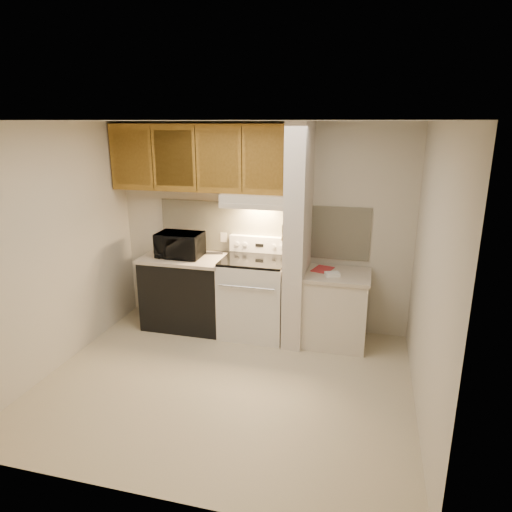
% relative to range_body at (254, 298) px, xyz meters
% --- Properties ---
extents(floor, '(3.60, 3.60, 0.00)m').
position_rel_range_body_xyz_m(floor, '(0.00, -1.16, -0.46)').
color(floor, '#C6B796').
rests_on(floor, ground).
extents(ceiling, '(3.60, 3.60, 0.00)m').
position_rel_range_body_xyz_m(ceiling, '(0.00, -1.16, 2.04)').
color(ceiling, white).
rests_on(ceiling, wall_back).
extents(wall_back, '(3.60, 2.50, 0.02)m').
position_rel_range_body_xyz_m(wall_back, '(0.00, 0.34, 0.79)').
color(wall_back, beige).
rests_on(wall_back, floor).
extents(wall_left, '(0.02, 3.00, 2.50)m').
position_rel_range_body_xyz_m(wall_left, '(-1.80, -1.16, 0.79)').
color(wall_left, beige).
rests_on(wall_left, floor).
extents(wall_right, '(0.02, 3.00, 2.50)m').
position_rel_range_body_xyz_m(wall_right, '(1.80, -1.16, 0.79)').
color(wall_right, beige).
rests_on(wall_right, floor).
extents(backsplash, '(2.60, 0.02, 0.63)m').
position_rel_range_body_xyz_m(backsplash, '(0.00, 0.33, 0.78)').
color(backsplash, beige).
rests_on(backsplash, wall_back).
extents(range_body, '(0.76, 0.65, 0.92)m').
position_rel_range_body_xyz_m(range_body, '(0.00, 0.00, 0.00)').
color(range_body, silver).
rests_on(range_body, floor).
extents(oven_window, '(0.50, 0.01, 0.30)m').
position_rel_range_body_xyz_m(oven_window, '(0.00, -0.32, 0.04)').
color(oven_window, black).
rests_on(oven_window, range_body).
extents(oven_handle, '(0.65, 0.02, 0.02)m').
position_rel_range_body_xyz_m(oven_handle, '(0.00, -0.35, 0.26)').
color(oven_handle, silver).
rests_on(oven_handle, range_body).
extents(cooktop, '(0.74, 0.64, 0.03)m').
position_rel_range_body_xyz_m(cooktop, '(0.00, 0.00, 0.48)').
color(cooktop, black).
rests_on(cooktop, range_body).
extents(range_backguard, '(0.76, 0.08, 0.20)m').
position_rel_range_body_xyz_m(range_backguard, '(0.00, 0.28, 0.59)').
color(range_backguard, silver).
rests_on(range_backguard, range_body).
extents(range_display, '(0.10, 0.01, 0.04)m').
position_rel_range_body_xyz_m(range_display, '(0.00, 0.24, 0.59)').
color(range_display, black).
rests_on(range_display, range_backguard).
extents(range_knob_left_outer, '(0.05, 0.02, 0.05)m').
position_rel_range_body_xyz_m(range_knob_left_outer, '(-0.28, 0.24, 0.59)').
color(range_knob_left_outer, silver).
rests_on(range_knob_left_outer, range_backguard).
extents(range_knob_left_inner, '(0.05, 0.02, 0.05)m').
position_rel_range_body_xyz_m(range_knob_left_inner, '(-0.18, 0.24, 0.59)').
color(range_knob_left_inner, silver).
rests_on(range_knob_left_inner, range_backguard).
extents(range_knob_right_inner, '(0.05, 0.02, 0.05)m').
position_rel_range_body_xyz_m(range_knob_right_inner, '(0.18, 0.24, 0.59)').
color(range_knob_right_inner, silver).
rests_on(range_knob_right_inner, range_backguard).
extents(range_knob_right_outer, '(0.05, 0.02, 0.05)m').
position_rel_range_body_xyz_m(range_knob_right_outer, '(0.28, 0.24, 0.59)').
color(range_knob_right_outer, silver).
rests_on(range_knob_right_outer, range_backguard).
extents(dishwasher_front, '(1.00, 0.63, 0.87)m').
position_rel_range_body_xyz_m(dishwasher_front, '(-0.88, 0.01, -0.03)').
color(dishwasher_front, black).
rests_on(dishwasher_front, floor).
extents(left_countertop, '(1.04, 0.67, 0.04)m').
position_rel_range_body_xyz_m(left_countertop, '(-0.88, 0.01, 0.43)').
color(left_countertop, '#C1B29C').
rests_on(left_countertop, dishwasher_front).
extents(spoon_rest, '(0.25, 0.13, 0.02)m').
position_rel_range_body_xyz_m(spoon_rest, '(-0.58, 0.21, 0.46)').
color(spoon_rest, black).
rests_on(spoon_rest, left_countertop).
extents(teal_jar, '(0.11, 0.11, 0.11)m').
position_rel_range_body_xyz_m(teal_jar, '(-0.83, -0.09, 0.50)').
color(teal_jar, '#286760').
rests_on(teal_jar, left_countertop).
extents(outlet, '(0.08, 0.01, 0.12)m').
position_rel_range_body_xyz_m(outlet, '(-0.48, 0.32, 0.64)').
color(outlet, beige).
rests_on(outlet, backsplash).
extents(microwave, '(0.54, 0.37, 0.30)m').
position_rel_range_body_xyz_m(microwave, '(-0.93, -0.01, 0.60)').
color(microwave, black).
rests_on(microwave, left_countertop).
extents(partition_pillar, '(0.22, 0.70, 2.50)m').
position_rel_range_body_xyz_m(partition_pillar, '(0.51, -0.01, 0.79)').
color(partition_pillar, beige).
rests_on(partition_pillar, floor).
extents(pillar_trim, '(0.01, 0.70, 0.04)m').
position_rel_range_body_xyz_m(pillar_trim, '(0.39, -0.01, 0.84)').
color(pillar_trim, olive).
rests_on(pillar_trim, partition_pillar).
extents(knife_strip, '(0.02, 0.42, 0.04)m').
position_rel_range_body_xyz_m(knife_strip, '(0.39, -0.06, 0.86)').
color(knife_strip, black).
rests_on(knife_strip, partition_pillar).
extents(knife_blade_a, '(0.01, 0.03, 0.16)m').
position_rel_range_body_xyz_m(knife_blade_a, '(0.38, -0.21, 0.76)').
color(knife_blade_a, silver).
rests_on(knife_blade_a, knife_strip).
extents(knife_handle_a, '(0.02, 0.02, 0.10)m').
position_rel_range_body_xyz_m(knife_handle_a, '(0.38, -0.21, 0.91)').
color(knife_handle_a, black).
rests_on(knife_handle_a, knife_strip).
extents(knife_blade_b, '(0.01, 0.04, 0.18)m').
position_rel_range_body_xyz_m(knife_blade_b, '(0.38, -0.13, 0.75)').
color(knife_blade_b, silver).
rests_on(knife_blade_b, knife_strip).
extents(knife_handle_b, '(0.02, 0.02, 0.10)m').
position_rel_range_body_xyz_m(knife_handle_b, '(0.38, -0.14, 0.91)').
color(knife_handle_b, black).
rests_on(knife_handle_b, knife_strip).
extents(knife_blade_c, '(0.01, 0.04, 0.20)m').
position_rel_range_body_xyz_m(knife_blade_c, '(0.38, -0.07, 0.74)').
color(knife_blade_c, silver).
rests_on(knife_blade_c, knife_strip).
extents(knife_handle_c, '(0.02, 0.02, 0.10)m').
position_rel_range_body_xyz_m(knife_handle_c, '(0.38, -0.06, 0.91)').
color(knife_handle_c, black).
rests_on(knife_handle_c, knife_strip).
extents(knife_blade_d, '(0.01, 0.04, 0.16)m').
position_rel_range_body_xyz_m(knife_blade_d, '(0.38, 0.02, 0.76)').
color(knife_blade_d, silver).
rests_on(knife_blade_d, knife_strip).
extents(knife_handle_d, '(0.02, 0.02, 0.10)m').
position_rel_range_body_xyz_m(knife_handle_d, '(0.38, 0.02, 0.91)').
color(knife_handle_d, black).
rests_on(knife_handle_d, knife_strip).
extents(knife_blade_e, '(0.01, 0.04, 0.18)m').
position_rel_range_body_xyz_m(knife_blade_e, '(0.38, 0.09, 0.75)').
color(knife_blade_e, silver).
rests_on(knife_blade_e, knife_strip).
extents(knife_handle_e, '(0.02, 0.02, 0.10)m').
position_rel_range_body_xyz_m(knife_handle_e, '(0.38, 0.10, 0.91)').
color(knife_handle_e, black).
rests_on(knife_handle_e, knife_strip).
extents(oven_mitt, '(0.03, 0.10, 0.23)m').
position_rel_range_body_xyz_m(oven_mitt, '(0.38, 0.17, 0.73)').
color(oven_mitt, gray).
rests_on(oven_mitt, partition_pillar).
extents(right_cab_base, '(0.70, 0.60, 0.81)m').
position_rel_range_body_xyz_m(right_cab_base, '(0.97, -0.01, -0.06)').
color(right_cab_base, beige).
rests_on(right_cab_base, floor).
extents(right_countertop, '(0.74, 0.64, 0.04)m').
position_rel_range_body_xyz_m(right_countertop, '(0.97, -0.01, 0.37)').
color(right_countertop, '#C1B29C').
rests_on(right_countertop, right_cab_base).
extents(red_folder, '(0.26, 0.31, 0.01)m').
position_rel_range_body_xyz_m(red_folder, '(0.79, 0.09, 0.39)').
color(red_folder, '#B42C2F').
rests_on(red_folder, right_countertop).
extents(white_box, '(0.18, 0.15, 0.04)m').
position_rel_range_body_xyz_m(white_box, '(0.92, -0.11, 0.41)').
color(white_box, white).
rests_on(white_box, right_countertop).
extents(range_hood, '(0.78, 0.44, 0.15)m').
position_rel_range_body_xyz_m(range_hood, '(0.00, 0.12, 1.17)').
color(range_hood, beige).
rests_on(range_hood, upper_cabinets).
extents(hood_lip, '(0.78, 0.04, 0.06)m').
position_rel_range_body_xyz_m(hood_lip, '(0.00, -0.08, 1.12)').
color(hood_lip, beige).
rests_on(hood_lip, range_hood).
extents(upper_cabinets, '(2.18, 0.33, 0.77)m').
position_rel_range_body_xyz_m(upper_cabinets, '(-0.69, 0.17, 1.62)').
color(upper_cabinets, olive).
rests_on(upper_cabinets, wall_back).
extents(cab_door_a, '(0.46, 0.01, 0.63)m').
position_rel_range_body_xyz_m(cab_door_a, '(-1.51, 0.01, 1.62)').
color(cab_door_a, olive).
rests_on(cab_door_a, upper_cabinets).
extents(cab_gap_a, '(0.01, 0.01, 0.73)m').
position_rel_range_body_xyz_m(cab_gap_a, '(-1.23, 0.01, 1.62)').
color(cab_gap_a, black).
rests_on(cab_gap_a, upper_cabinets).
extents(cab_door_b, '(0.46, 0.01, 0.63)m').
position_rel_range_body_xyz_m(cab_door_b, '(-0.96, 0.01, 1.62)').
color(cab_door_b, olive).
rests_on(cab_door_b, upper_cabinets).
extents(cab_gap_b, '(0.01, 0.01, 0.73)m').
position_rel_range_body_xyz_m(cab_gap_b, '(-0.69, 0.01, 1.62)').
color(cab_gap_b, black).
rests_on(cab_gap_b, upper_cabinets).
extents(cab_door_c, '(0.46, 0.01, 0.63)m').
position_rel_range_body_xyz_m(cab_door_c, '(-0.42, 0.01, 1.62)').
color(cab_door_c, olive).
rests_on(cab_door_c, upper_cabinets).
extents(cab_gap_c, '(0.01, 0.01, 0.73)m').
position_rel_range_body_xyz_m(cab_gap_c, '(-0.14, 0.01, 1.62)').
color(cab_gap_c, black).
rests_on(cab_gap_c, upper_cabinets).
extents(cab_door_d, '(0.46, 0.01, 0.63)m').
position_rel_range_body_xyz_m(cab_door_d, '(0.13, 0.01, 1.62)').
color(cab_door_d, olive).
rests_on(cab_door_d, upper_cabinets).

